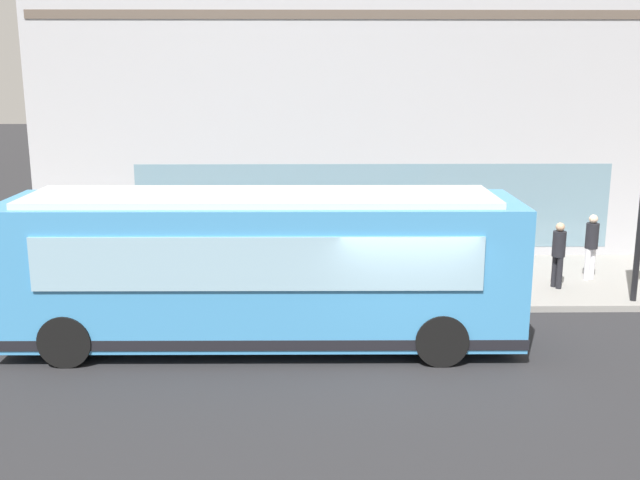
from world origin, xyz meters
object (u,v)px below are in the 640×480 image
pedestrian_near_hydrant (592,242)px  city_bus_nearside (262,269)px  pedestrian_walking_along_curb (146,249)px  pedestrian_by_light_pole (559,251)px  fire_hydrant (509,266)px

pedestrian_near_hydrant → city_bus_nearside: bearing=116.5°
pedestrian_near_hydrant → pedestrian_walking_along_curb: size_ratio=0.96×
pedestrian_near_hydrant → pedestrian_walking_along_curb: bearing=94.1°
pedestrian_by_light_pole → city_bus_nearside: bearing=115.3°
fire_hydrant → city_bus_nearside: bearing=123.8°
fire_hydrant → pedestrian_by_light_pole: 1.35m
city_bus_nearside → pedestrian_walking_along_curb: bearing=42.8°
pedestrian_walking_along_curb → fire_hydrant: bearing=-85.0°
pedestrian_walking_along_curb → pedestrian_by_light_pole: 10.03m
city_bus_nearside → pedestrian_near_hydrant: (4.04, -8.10, -0.43)m
pedestrian_walking_along_curb → pedestrian_by_light_pole: (0.08, -10.03, -0.08)m
city_bus_nearside → pedestrian_walking_along_curb: (3.24, 3.00, -0.38)m
fire_hydrant → pedestrian_walking_along_curb: bearing=95.0°
city_bus_nearside → fire_hydrant: city_bus_nearside is taller
city_bus_nearside → pedestrian_by_light_pole: city_bus_nearside is taller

